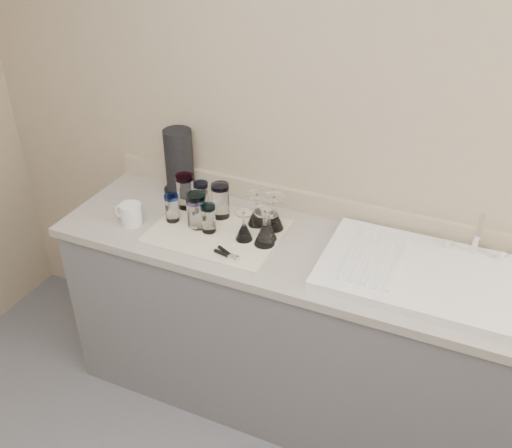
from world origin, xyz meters
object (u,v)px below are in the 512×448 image
at_px(tumbler_blue, 194,212).
at_px(goblet_front_left, 244,230).
at_px(sink_unit, 429,275).
at_px(can_opener, 227,254).
at_px(tumbler_cyan, 201,195).
at_px(goblet_front_right, 265,233).
at_px(paper_towel_roll, 179,162).
at_px(tumbler_purple, 220,200).
at_px(goblet_back_left, 257,214).
at_px(goblet_extra, 269,230).
at_px(tumbler_extra, 197,210).
at_px(goblet_back_right, 274,217).
at_px(tumbler_lavender, 208,218).
at_px(tumbler_magenta, 172,208).
at_px(white_mug, 131,214).
at_px(tumbler_teal, 185,191).

distance_m(tumbler_blue, goblet_front_left, 0.24).
xyz_separation_m(sink_unit, can_opener, (-0.77, -0.19, -0.00)).
height_order(tumbler_cyan, goblet_front_right, goblet_front_right).
xyz_separation_m(sink_unit, paper_towel_roll, (-1.22, 0.22, 0.14)).
relative_size(tumbler_purple, goblet_front_left, 1.21).
relative_size(tumbler_blue, goblet_front_left, 0.97).
bearing_deg(goblet_back_left, goblet_front_left, -90.59).
relative_size(tumbler_purple, goblet_extra, 1.29).
bearing_deg(tumbler_extra, tumbler_purple, 64.97).
xyz_separation_m(tumbler_purple, goblet_back_right, (0.25, 0.01, -0.03)).
bearing_deg(sink_unit, goblet_front_left, -176.39).
relative_size(goblet_extra, can_opener, 1.02).
distance_m(sink_unit, goblet_back_left, 0.76).
height_order(sink_unit, tumbler_cyan, sink_unit).
bearing_deg(goblet_front_left, tumbler_lavender, -178.11).
bearing_deg(sink_unit, can_opener, -166.21).
bearing_deg(tumbler_cyan, tumbler_blue, -73.64).
bearing_deg(tumbler_extra, tumbler_magenta, -179.46).
distance_m(goblet_front_left, white_mug, 0.52).
bearing_deg(paper_towel_roll, tumbler_teal, -52.39).
relative_size(tumbler_extra, white_mug, 1.20).
bearing_deg(tumbler_teal, tumbler_cyan, 13.22).
xyz_separation_m(goblet_extra, paper_towel_roll, (-0.56, 0.23, 0.10)).
xyz_separation_m(tumbler_cyan, tumbler_lavender, (0.12, -0.16, -0.00)).
bearing_deg(white_mug, tumbler_blue, 17.76).
distance_m(tumbler_teal, goblet_front_left, 0.39).
xyz_separation_m(tumbler_magenta, goblet_front_right, (0.45, -0.01, -0.01)).
bearing_deg(goblet_front_left, tumbler_purple, 144.09).
bearing_deg(goblet_front_right, sink_unit, 3.88).
bearing_deg(goblet_back_right, paper_towel_roll, 165.53).
bearing_deg(goblet_front_right, tumbler_cyan, 158.31).
distance_m(tumbler_extra, paper_towel_roll, 0.36).
relative_size(tumbler_cyan, goblet_front_left, 0.99).
distance_m(tumbler_extra, goblet_back_right, 0.33).
distance_m(tumbler_teal, tumbler_lavender, 0.24).
height_order(sink_unit, goblet_back_right, sink_unit).
height_order(tumbler_teal, tumbler_lavender, tumbler_teal).
height_order(tumbler_blue, tumbler_lavender, tumbler_blue).
xyz_separation_m(tumbler_cyan, goblet_front_left, (0.28, -0.15, -0.02)).
distance_m(tumbler_lavender, goblet_front_right, 0.26).
distance_m(tumbler_purple, tumbler_magenta, 0.22).
xyz_separation_m(tumbler_teal, paper_towel_roll, (-0.10, 0.14, 0.06)).
height_order(tumbler_magenta, tumbler_lavender, tumbler_lavender).
bearing_deg(tumbler_cyan, sink_unit, -5.74).
distance_m(goblet_back_left, goblet_extra, 0.13).
height_order(tumbler_purple, tumbler_blue, tumbler_purple).
bearing_deg(tumbler_extra, tumbler_cyan, 112.13).
distance_m(tumbler_cyan, tumbler_extra, 0.16).
relative_size(tumbler_blue, paper_towel_roll, 0.41).
xyz_separation_m(tumbler_magenta, can_opener, (0.34, -0.15, -0.06)).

